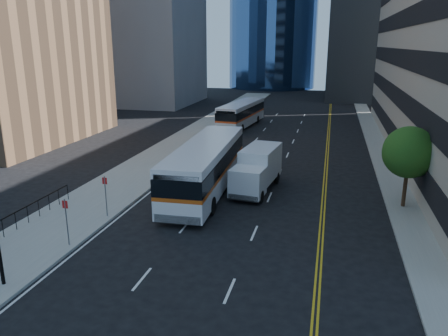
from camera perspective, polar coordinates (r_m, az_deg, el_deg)
name	(u,v)px	position (r m, az deg, el deg)	size (l,w,h in m)	color
ground	(238,248)	(22.69, 1.81, -10.40)	(160.00, 160.00, 0.00)	black
sidewalk_west	(192,138)	(48.27, -4.21, 3.98)	(5.00, 90.00, 0.15)	gray
sidewalk_east	(378,147)	(46.25, 19.47, 2.57)	(2.00, 90.00, 0.15)	gray
street_tree	(409,152)	(29.04, 23.03, 1.88)	(3.20, 3.20, 5.10)	#332114
bus_front	(206,166)	(30.25, -2.38, 0.27)	(3.43, 13.55, 3.47)	white
bus_rear	(241,114)	(54.72, 2.30, 7.12)	(3.84, 11.94, 3.03)	silver
box_truck	(257,169)	(30.74, 4.36, -0.14)	(2.83, 6.40, 2.97)	silver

